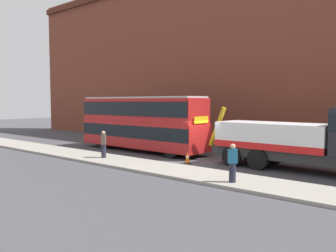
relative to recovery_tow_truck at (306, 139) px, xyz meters
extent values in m
plane|color=#424247|center=(-5.78, -0.25, -1.76)|extent=(120.00, 120.00, 0.00)
cube|color=gray|center=(-5.78, -4.45, -1.68)|extent=(60.00, 2.80, 0.15)
cube|color=brown|center=(-5.78, 7.60, 6.24)|extent=(60.00, 1.20, 16.00)
cube|color=#2D2D2D|center=(-0.48, 0.01, -0.90)|extent=(9.05, 2.40, 0.55)
cube|color=silver|center=(-1.78, 0.04, 0.07)|extent=(6.15, 2.73, 1.40)
cube|color=red|center=(-1.78, 0.04, -0.45)|extent=(6.16, 2.78, 0.36)
cylinder|color=#B79914|center=(-5.49, 0.12, 0.37)|extent=(1.24, 0.31, 2.52)
cylinder|color=black|center=(-2.16, 1.16, -1.18)|extent=(1.17, 0.36, 1.16)
cylinder|color=black|center=(-2.20, -1.06, -1.18)|extent=(1.17, 0.36, 1.16)
cylinder|color=black|center=(-3.76, 1.19, -1.18)|extent=(1.17, 0.36, 1.16)
cylinder|color=black|center=(-3.80, -1.03, -1.18)|extent=(1.17, 0.36, 1.16)
cube|color=#AD1E1E|center=(-12.07, 0.01, -0.47)|extent=(11.05, 2.74, 1.90)
cube|color=#AD1E1E|center=(-12.07, 0.01, 1.33)|extent=(10.83, 2.63, 1.70)
cube|color=black|center=(-12.07, 0.01, -0.22)|extent=(10.94, 2.78, 0.90)
cube|color=black|center=(-12.07, 0.01, 1.43)|extent=(10.72, 2.78, 1.00)
cube|color=#B2B2B2|center=(-12.07, 0.01, 2.24)|extent=(10.61, 2.53, 0.12)
cube|color=yellow|center=(-6.56, -0.11, 0.78)|extent=(0.09, 1.50, 0.44)
cylinder|color=black|center=(-8.15, 1.01, -1.24)|extent=(1.05, 0.32, 1.04)
cylinder|color=black|center=(-8.20, -1.15, -1.24)|extent=(1.05, 0.32, 1.04)
cylinder|color=black|center=(-15.35, 1.16, -1.24)|extent=(1.05, 0.32, 1.04)
cylinder|color=black|center=(-15.40, -1.00, -1.24)|extent=(1.05, 0.32, 1.04)
cylinder|color=#232333|center=(-11.10, -4.39, -1.18)|extent=(0.42, 0.42, 0.85)
cube|color=brown|center=(-11.10, -4.39, -0.45)|extent=(0.46, 0.47, 0.62)
sphere|color=tan|center=(-11.10, -4.39, -0.02)|extent=(0.24, 0.24, 0.24)
cylinder|color=#232333|center=(-1.54, -5.05, -1.18)|extent=(0.42, 0.42, 0.85)
cube|color=#1E6084|center=(-1.54, -5.05, -0.45)|extent=(0.47, 0.46, 0.62)
sphere|color=tan|center=(-1.54, -5.05, -0.02)|extent=(0.24, 0.24, 0.24)
cone|color=orange|center=(-6.26, -1.99, -1.40)|extent=(0.32, 0.32, 0.72)
cylinder|color=white|center=(-6.26, -1.99, -1.36)|extent=(0.21, 0.21, 0.10)
cube|color=black|center=(-6.26, -1.99, -1.74)|extent=(0.36, 0.36, 0.04)
camera|label=1|loc=(5.73, -18.30, 1.95)|focal=36.42mm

